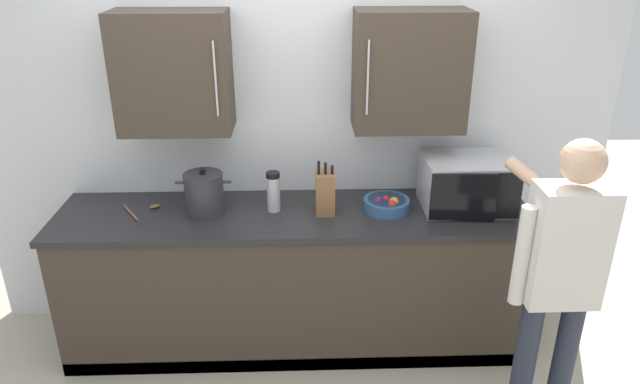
% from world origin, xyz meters
% --- Properties ---
extents(back_wall_tiled, '(4.00, 0.44, 2.62)m').
position_xyz_m(back_wall_tiled, '(0.00, 1.00, 1.40)').
color(back_wall_tiled, silver).
rests_on(back_wall_tiled, ground_plane).
extents(counter_unit, '(2.84, 0.68, 0.92)m').
position_xyz_m(counter_unit, '(0.00, 0.66, 0.46)').
color(counter_unit, '#3D3328').
rests_on(counter_unit, ground_plane).
extents(microwave_oven, '(0.52, 0.43, 0.31)m').
position_xyz_m(microwave_oven, '(1.01, 0.70, 1.08)').
color(microwave_oven, '#B7BABF').
rests_on(microwave_oven, counter_unit).
extents(fruit_bowl, '(0.28, 0.28, 0.10)m').
position_xyz_m(fruit_bowl, '(0.55, 0.67, 0.97)').
color(fruit_bowl, '#335684').
rests_on(fruit_bowl, counter_unit).
extents(wooden_spoon, '(0.24, 0.22, 0.02)m').
position_xyz_m(wooden_spoon, '(-0.91, 0.71, 0.93)').
color(wooden_spoon, brown).
rests_on(wooden_spoon, counter_unit).
extents(thermos_flask, '(0.08, 0.08, 0.24)m').
position_xyz_m(thermos_flask, '(-0.12, 0.69, 1.05)').
color(thermos_flask, '#B7BABF').
rests_on(thermos_flask, counter_unit).
extents(stock_pot, '(0.33, 0.23, 0.28)m').
position_xyz_m(stock_pot, '(-0.53, 0.67, 1.05)').
color(stock_pot, '#2D2D33').
rests_on(stock_pot, counter_unit).
extents(knife_block, '(0.11, 0.15, 0.33)m').
position_xyz_m(knife_block, '(0.18, 0.66, 1.05)').
color(knife_block, brown).
rests_on(knife_block, counter_unit).
extents(person_figure, '(0.44, 0.61, 1.64)m').
position_xyz_m(person_figure, '(1.25, -0.15, 0.98)').
color(person_figure, '#282D3D').
rests_on(person_figure, ground_plane).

